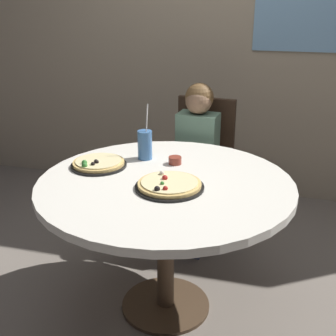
% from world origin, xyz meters
% --- Properties ---
extents(ground_plane, '(8.00, 8.00, 0.00)m').
position_xyz_m(ground_plane, '(0.00, 0.00, 0.00)').
color(ground_plane, slate).
extents(wall_with_window, '(5.20, 0.14, 2.90)m').
position_xyz_m(wall_with_window, '(0.00, 1.71, 1.45)').
color(wall_with_window, tan).
rests_on(wall_with_window, ground_plane).
extents(dining_table, '(1.26, 1.26, 0.75)m').
position_xyz_m(dining_table, '(0.00, 0.00, 0.66)').
color(dining_table, silver).
rests_on(dining_table, ground_plane).
extents(chair_wooden, '(0.44, 0.44, 0.95)m').
position_xyz_m(chair_wooden, '(0.01, 0.91, 0.53)').
color(chair_wooden, '#382619').
rests_on(chair_wooden, ground_plane).
extents(diner_child, '(0.29, 0.42, 1.08)m').
position_xyz_m(diner_child, '(-0.01, 0.73, 0.48)').
color(diner_child, '#3F4766').
rests_on(diner_child, ground_plane).
extents(pizza_veggie, '(0.33, 0.33, 0.05)m').
position_xyz_m(pizza_veggie, '(0.04, -0.08, 0.77)').
color(pizza_veggie, black).
rests_on(pizza_veggie, dining_table).
extents(pizza_cheese, '(0.30, 0.30, 0.05)m').
position_xyz_m(pizza_cheese, '(-0.40, 0.10, 0.77)').
color(pizza_cheese, black).
rests_on(pizza_cheese, dining_table).
extents(soda_cup, '(0.08, 0.08, 0.31)m').
position_xyz_m(soda_cup, '(-0.19, 0.28, 0.83)').
color(soda_cup, '#3F72B2').
rests_on(soda_cup, dining_table).
extents(sauce_bowl, '(0.07, 0.07, 0.04)m').
position_xyz_m(sauce_bowl, '(-0.01, 0.24, 0.77)').
color(sauce_bowl, brown).
rests_on(sauce_bowl, dining_table).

